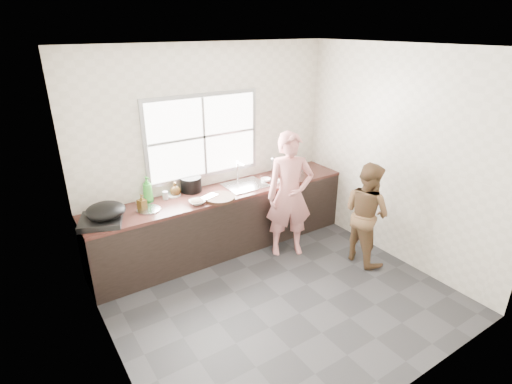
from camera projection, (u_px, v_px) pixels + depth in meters
floor at (280, 296)px, 4.59m from camera, size 3.60×3.20×0.01m
ceiling at (287, 47)px, 3.54m from camera, size 3.60×3.20×0.01m
wall_back at (210, 150)px, 5.30m from camera, size 3.60×0.01×2.70m
wall_left at (100, 235)px, 3.15m from camera, size 0.01×3.20×2.70m
wall_right at (398, 158)px, 4.98m from camera, size 0.01×3.20×2.70m
wall_front at (419, 259)px, 2.83m from camera, size 3.60×0.01×2.70m
cabinet at (224, 222)px, 5.42m from camera, size 3.60×0.62×0.82m
countertop at (223, 193)px, 5.26m from camera, size 3.60×0.64×0.04m
sink at (245, 185)px, 5.42m from camera, size 0.55×0.45×0.02m
faucet at (238, 171)px, 5.52m from camera, size 0.02×0.02×0.30m
window_frame at (203, 136)px, 5.16m from camera, size 1.60×0.05×1.10m
window_glazing at (204, 137)px, 5.14m from camera, size 1.50×0.01×1.00m
woman at (290, 199)px, 5.20m from camera, size 0.68×0.58×1.56m
person_side at (366, 213)px, 5.07m from camera, size 0.52×0.67×1.34m
cutting_board at (220, 198)px, 5.00m from camera, size 0.40×0.40×0.04m
cleaver at (209, 196)px, 4.99m from camera, size 0.24×0.17×0.01m
bowl_mince at (197, 202)px, 4.87m from camera, size 0.21×0.21×0.05m
bowl_crabs at (286, 180)px, 5.52m from camera, size 0.22×0.22×0.07m
bowl_held at (266, 180)px, 5.57m from camera, size 0.18×0.18×0.06m
black_pot at (191, 184)px, 5.21m from camera, size 0.28×0.28×0.19m
plate_food at (173, 195)px, 5.12m from camera, size 0.23×0.23×0.02m
bottle_green at (148, 189)px, 4.89m from camera, size 0.15×0.15×0.32m
bottle_brown_tall at (142, 203)px, 4.69m from camera, size 0.10×0.10×0.18m
bottle_brown_short at (175, 189)px, 5.09m from camera, size 0.14×0.14×0.16m
glass_jar at (165, 195)px, 4.99m from camera, size 0.09×0.09×0.10m
burner at (101, 220)px, 4.39m from camera, size 0.57×0.57×0.07m
wok at (106, 211)px, 4.37m from camera, size 0.54×0.54×0.16m
dish_rack at (288, 167)px, 5.69m from camera, size 0.41×0.31×0.29m
pot_lid_left at (149, 210)px, 4.71m from camera, size 0.32×0.32×0.01m
pot_lid_right at (145, 202)px, 4.93m from camera, size 0.26×0.26×0.01m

